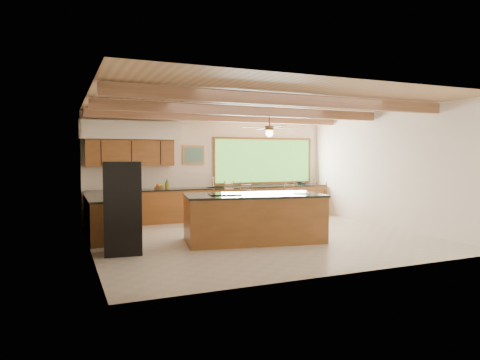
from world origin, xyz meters
name	(u,v)px	position (x,y,z in m)	size (l,w,h in m)	color
ground	(259,237)	(0.00, 0.00, 0.00)	(7.20, 7.20, 0.00)	#C1B4A0
room_shell	(241,139)	(-0.17, 0.65, 2.21)	(7.27, 6.54, 3.02)	silver
counter_run	(192,206)	(-0.82, 2.52, 0.46)	(7.12, 3.10, 1.22)	brown
island	(254,217)	(-0.31, -0.38, 0.51)	(3.10, 1.85, 1.03)	brown
refrigerator	(122,208)	(-3.05, -0.46, 0.86)	(0.73, 0.72, 1.72)	black
bar_stool_a	(225,197)	(0.10, 2.39, 0.68)	(0.53, 0.53, 1.15)	brown
bar_stool_b	(247,198)	(0.68, 2.21, 0.66)	(0.52, 0.52, 1.12)	brown
bar_stool_c	(320,198)	(2.63, 1.54, 0.65)	(0.45, 0.45, 1.10)	brown
bar_stool_d	(288,197)	(2.10, 2.39, 0.62)	(0.42, 0.42, 1.05)	brown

